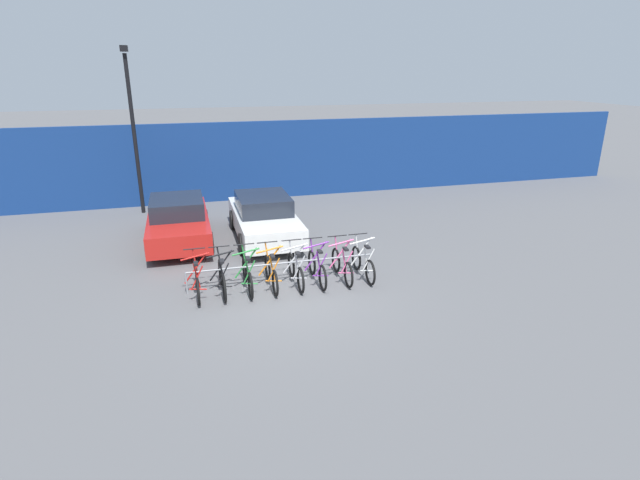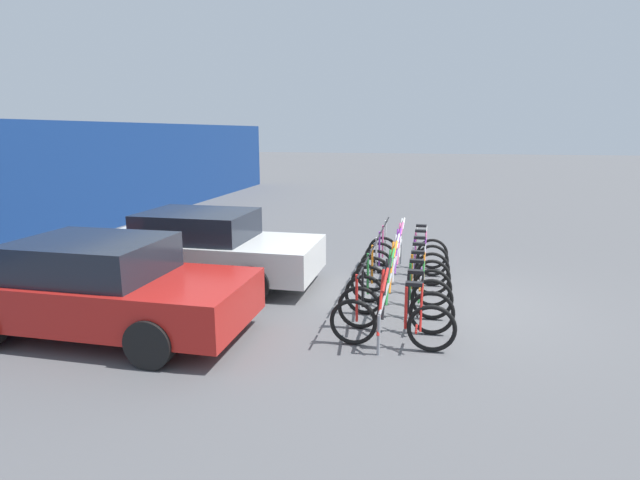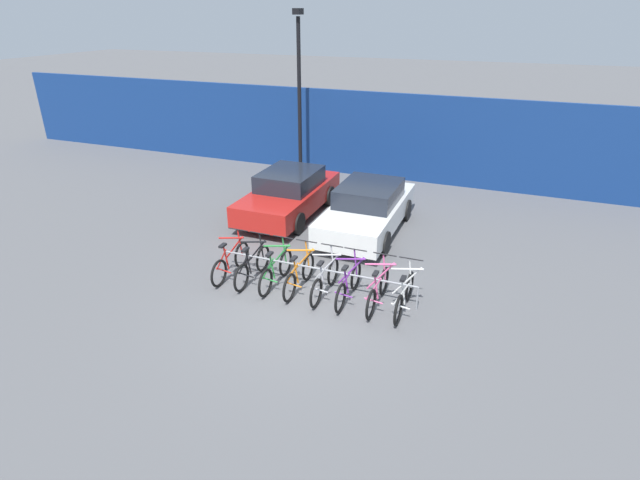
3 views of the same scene
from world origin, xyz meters
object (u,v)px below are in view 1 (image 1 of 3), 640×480
object	(u,v)px
lamp_post	(133,123)
bicycle_red	(197,281)
car_red	(178,221)
car_white	(264,217)
bicycle_purple	(317,268)
bicycle_pink	(342,266)
bicycle_orange	(271,273)
bicycle_silver	(296,270)
bike_rack	(282,265)
bicycle_green	(247,276)
bicycle_black	(222,278)
bicycle_white	(363,263)

from	to	relation	value
lamp_post	bicycle_red	bearing A→B (deg)	-78.22
car_red	car_white	distance (m)	2.66
bicycle_purple	car_red	world-z (taller)	car_red
lamp_post	car_red	bearing A→B (deg)	-71.31
bicycle_red	bicycle_pink	distance (m)	3.64
bicycle_orange	bicycle_silver	xyz separation A→B (m)	(0.63, 0.00, 0.00)
bicycle_silver	lamp_post	bearing A→B (deg)	115.26
bicycle_silver	bike_rack	bearing A→B (deg)	152.64
lamp_post	bicycle_silver	bearing A→B (deg)	-62.89
bicycle_green	bicycle_silver	world-z (taller)	same
bicycle_pink	car_white	world-z (taller)	car_white
bicycle_green	bicycle_silver	xyz separation A→B (m)	(1.22, 0.00, 0.00)
bicycle_pink	car_white	bearing A→B (deg)	113.65
bicycle_purple	lamp_post	xyz separation A→B (m)	(-4.64, 7.97, 2.93)
bike_rack	lamp_post	bearing A→B (deg)	115.73
bike_rack	bicycle_black	size ratio (longest dim) A/B	2.78
car_white	car_red	bearing A→B (deg)	172.43
car_white	bicycle_purple	bearing A→B (deg)	-79.40
bicycle_green	car_red	bearing A→B (deg)	112.61
bicycle_black	car_white	size ratio (longest dim) A/B	0.39
bike_rack	bicycle_pink	bearing A→B (deg)	-5.54
bicycle_orange	bicycle_green	bearing A→B (deg)	-178.31
car_red	lamp_post	world-z (taller)	lamp_post
bicycle_purple	bike_rack	bearing A→B (deg)	171.38
bicycle_orange	bicycle_white	distance (m)	2.42
bicycle_red	lamp_post	distance (m)	8.66
car_white	bike_rack	bearing A→B (deg)	-92.43
bicycle_black	bicycle_green	xyz separation A→B (m)	(0.61, 0.00, 0.00)
bicycle_orange	car_white	size ratio (longest dim) A/B	0.39
bike_rack	car_white	distance (m)	3.66
bike_rack	bicycle_green	world-z (taller)	bicycle_green
bicycle_green	bicycle_purple	size ratio (longest dim) A/B	1.00
bicycle_purple	bicycle_pink	distance (m)	0.67
bicycle_purple	bicycle_white	distance (m)	1.24
bicycle_green	bicycle_pink	size ratio (longest dim) A/B	1.00
bicycle_black	bicycle_white	size ratio (longest dim) A/B	1.00
bicycle_purple	bicycle_white	bearing A→B (deg)	1.12
bicycle_white	car_white	xyz separation A→B (m)	(-1.95, 3.80, 0.31)
bicycle_green	bicycle_red	bearing A→B (deg)	-178.15
bicycle_black	bicycle_white	bearing A→B (deg)	3.21
bicycle_purple	car_white	world-z (taller)	car_white
bicycle_pink	bicycle_silver	bearing A→B (deg)	-176.27
car_white	lamp_post	size ratio (longest dim) A/B	0.75
bicycle_pink	lamp_post	distance (m)	10.01
bicycle_green	bicycle_white	bearing A→B (deg)	1.85
bicycle_black	car_white	distance (m)	4.16
bicycle_red	car_white	bearing A→B (deg)	61.34
bicycle_orange	bicycle_silver	world-z (taller)	same
car_red	bicycle_green	bearing A→B (deg)	-69.24
bicycle_red	bicycle_silver	distance (m)	2.42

